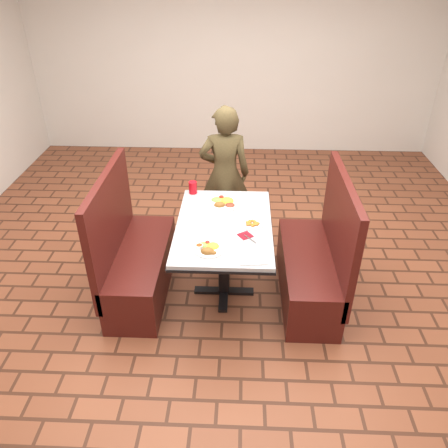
{
  "coord_description": "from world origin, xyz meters",
  "views": [
    {
      "loc": [
        0.13,
        -3.11,
        2.7
      ],
      "look_at": [
        0.0,
        0.0,
        0.75
      ],
      "focal_mm": 35.0,
      "sensor_mm": 36.0,
      "label": 1
    }
  ],
  "objects_px": {
    "booth_bench_left": "(136,262)",
    "near_dinner_plate": "(209,247)",
    "booth_bench_right": "(314,266)",
    "plantain_plate": "(252,224)",
    "diner_person": "(225,174)",
    "far_dinner_plate": "(224,202)",
    "dining_table": "(224,234)",
    "red_tumbler": "(193,187)"
  },
  "relations": [
    {
      "from": "plantain_plate",
      "to": "near_dinner_plate",
      "type": "bearing_deg",
      "value": -132.31
    },
    {
      "from": "red_tumbler",
      "to": "near_dinner_plate",
      "type": "bearing_deg",
      "value": -76.98
    },
    {
      "from": "dining_table",
      "to": "red_tumbler",
      "type": "height_order",
      "value": "red_tumbler"
    },
    {
      "from": "near_dinner_plate",
      "to": "plantain_plate",
      "type": "xyz_separation_m",
      "value": [
        0.34,
        0.37,
        -0.01
      ]
    },
    {
      "from": "far_dinner_plate",
      "to": "plantain_plate",
      "type": "height_order",
      "value": "far_dinner_plate"
    },
    {
      "from": "booth_bench_left",
      "to": "far_dinner_plate",
      "type": "relative_size",
      "value": 4.04
    },
    {
      "from": "dining_table",
      "to": "far_dinner_plate",
      "type": "bearing_deg",
      "value": 93.15
    },
    {
      "from": "booth_bench_left",
      "to": "plantain_plate",
      "type": "xyz_separation_m",
      "value": [
        1.04,
        -0.01,
        0.43
      ]
    },
    {
      "from": "far_dinner_plate",
      "to": "red_tumbler",
      "type": "distance_m",
      "value": 0.36
    },
    {
      "from": "booth_bench_right",
      "to": "far_dinner_plate",
      "type": "xyz_separation_m",
      "value": [
        -0.82,
        0.34,
        0.45
      ]
    },
    {
      "from": "dining_table",
      "to": "booth_bench_right",
      "type": "bearing_deg",
      "value": 0.0
    },
    {
      "from": "far_dinner_plate",
      "to": "plantain_plate",
      "type": "distance_m",
      "value": 0.43
    },
    {
      "from": "booth_bench_left",
      "to": "plantain_plate",
      "type": "bearing_deg",
      "value": -0.55
    },
    {
      "from": "plantain_plate",
      "to": "red_tumbler",
      "type": "bearing_deg",
      "value": 135.01
    },
    {
      "from": "booth_bench_left",
      "to": "near_dinner_plate",
      "type": "relative_size",
      "value": 5.03
    },
    {
      "from": "diner_person",
      "to": "booth_bench_right",
      "type": "bearing_deg",
      "value": 125.64
    },
    {
      "from": "booth_bench_left",
      "to": "diner_person",
      "type": "xyz_separation_m",
      "value": [
        0.76,
        1.02,
        0.4
      ]
    },
    {
      "from": "diner_person",
      "to": "booth_bench_left",
      "type": "bearing_deg",
      "value": 49.37
    },
    {
      "from": "dining_table",
      "to": "plantain_plate",
      "type": "xyz_separation_m",
      "value": [
        0.24,
        -0.01,
        0.11
      ]
    },
    {
      "from": "red_tumbler",
      "to": "booth_bench_right",
      "type": "bearing_deg",
      "value": -26.07
    },
    {
      "from": "diner_person",
      "to": "near_dinner_plate",
      "type": "xyz_separation_m",
      "value": [
        -0.07,
        -1.4,
        0.05
      ]
    },
    {
      "from": "dining_table",
      "to": "far_dinner_plate",
      "type": "height_order",
      "value": "far_dinner_plate"
    },
    {
      "from": "near_dinner_plate",
      "to": "booth_bench_right",
      "type": "bearing_deg",
      "value": 23.12
    },
    {
      "from": "plantain_plate",
      "to": "diner_person",
      "type": "bearing_deg",
      "value": 104.99
    },
    {
      "from": "dining_table",
      "to": "plantain_plate",
      "type": "height_order",
      "value": "plantain_plate"
    },
    {
      "from": "diner_person",
      "to": "red_tumbler",
      "type": "height_order",
      "value": "diner_person"
    },
    {
      "from": "booth_bench_right",
      "to": "near_dinner_plate",
      "type": "distance_m",
      "value": 1.08
    },
    {
      "from": "near_dinner_plate",
      "to": "plantain_plate",
      "type": "relative_size",
      "value": 1.3
    },
    {
      "from": "diner_person",
      "to": "near_dinner_plate",
      "type": "distance_m",
      "value": 1.4
    },
    {
      "from": "diner_person",
      "to": "far_dinner_plate",
      "type": "bearing_deg",
      "value": 87.72
    },
    {
      "from": "booth_bench_left",
      "to": "diner_person",
      "type": "bearing_deg",
      "value": 53.13
    },
    {
      "from": "booth_bench_left",
      "to": "near_dinner_plate",
      "type": "xyz_separation_m",
      "value": [
        0.7,
        -0.38,
        0.45
      ]
    },
    {
      "from": "diner_person",
      "to": "far_dinner_plate",
      "type": "xyz_separation_m",
      "value": [
        0.02,
        -0.68,
        0.05
      ]
    },
    {
      "from": "plantain_plate",
      "to": "red_tumbler",
      "type": "relative_size",
      "value": 1.58
    },
    {
      "from": "booth_bench_right",
      "to": "diner_person",
      "type": "relative_size",
      "value": 0.82
    },
    {
      "from": "booth_bench_left",
      "to": "red_tumbler",
      "type": "bearing_deg",
      "value": 48.65
    },
    {
      "from": "plantain_plate",
      "to": "booth_bench_left",
      "type": "bearing_deg",
      "value": 179.45
    },
    {
      "from": "booth_bench_right",
      "to": "far_dinner_plate",
      "type": "relative_size",
      "value": 4.04
    },
    {
      "from": "near_dinner_plate",
      "to": "far_dinner_plate",
      "type": "height_order",
      "value": "far_dinner_plate"
    },
    {
      "from": "booth_bench_left",
      "to": "booth_bench_right",
      "type": "relative_size",
      "value": 1.0
    },
    {
      "from": "dining_table",
      "to": "near_dinner_plate",
      "type": "height_order",
      "value": "near_dinner_plate"
    },
    {
      "from": "diner_person",
      "to": "red_tumbler",
      "type": "xyz_separation_m",
      "value": [
        -0.28,
        -0.47,
        0.08
      ]
    }
  ]
}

